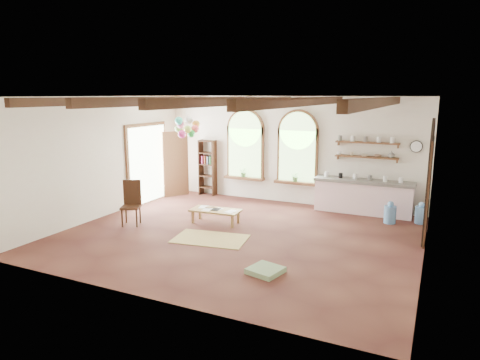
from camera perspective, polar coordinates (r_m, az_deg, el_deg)
The scene contains 27 objects.
floor at distance 10.13m, azimuth -0.17°, elevation -7.35°, with size 8.00×8.00×0.00m, color brown.
ceiling_beams at distance 9.60m, azimuth -0.18°, elevation 10.47°, with size 6.20×6.80×0.18m, color #3E2113, non-canonical shape.
window_left at distance 13.39m, azimuth 0.69°, elevation 4.42°, with size 1.30×0.28×2.20m.
window_right at distance 12.79m, azimuth 7.66°, elevation 3.99°, with size 1.30×0.28×2.20m.
left_doorway at distance 13.38m, azimuth -12.26°, elevation 2.07°, with size 0.10×1.90×2.50m, color brown.
right_doorway at distance 10.40m, azimuth 23.73°, elevation -1.55°, with size 0.10×1.30×2.40m, color black.
kitchen_counter at distance 12.32m, azimuth 16.09°, elevation -2.10°, with size 2.68×0.62×0.94m.
wall_shelf_lower at distance 12.30m, azimuth 16.50°, elevation 2.95°, with size 1.70×0.24×0.04m, color brown.
wall_shelf_upper at distance 12.26m, azimuth 16.60°, elevation 4.80°, with size 1.70×0.24×0.04m, color brown.
wall_clock at distance 12.21m, azimuth 22.45°, elevation 4.15°, with size 0.32×0.32×0.04m, color black.
bookshelf at distance 13.99m, azimuth -4.35°, elevation 1.66°, with size 0.53×0.32×1.80m.
coffee_table at distance 10.96m, azimuth -3.28°, elevation -4.17°, with size 1.31×0.67×0.36m.
side_chair at distance 11.17m, azimuth -14.29°, elevation -4.18°, with size 0.59×0.59×1.13m.
floor_mat at distance 9.88m, azimuth -3.98°, elevation -7.82°, with size 1.65×1.02×0.02m, color tan.
floor_cushion at distance 8.10m, azimuth 3.41°, elevation -11.94°, with size 0.57×0.57×0.10m, color gray.
water_jug_a at distance 11.63m, azimuth 19.37°, elevation -4.25°, with size 0.30×0.30×0.58m.
water_jug_b at distance 11.88m, azimuth 22.98°, elevation -4.22°, with size 0.29×0.29×0.56m.
balloon_cluster at distance 12.23m, azimuth -7.17°, elevation 6.94°, with size 0.74×0.81×1.14m.
table_book at distance 11.20m, azimuth -4.36°, elevation -3.56°, with size 0.15×0.22×0.02m, color olive.
tablet at distance 10.94m, azimuth -3.24°, elevation -3.92°, with size 0.19×0.27×0.01m, color black.
potted_plant_left at distance 13.41m, azimuth 0.50°, elevation 1.05°, with size 0.27×0.23×0.30m, color #598C4C.
potted_plant_right at distance 12.81m, azimuth 7.42°, elevation 0.46°, with size 0.27×0.23×0.30m, color #598C4C.
shelf_cup_a at distance 12.43m, azimuth 13.10°, elevation 3.52°, with size 0.12×0.10×0.10m, color white.
shelf_cup_b at distance 12.36m, azimuth 14.68°, elevation 3.40°, with size 0.10×0.10×0.09m, color beige.
shelf_bowl_a at distance 12.31m, azimuth 16.28°, elevation 3.18°, with size 0.22×0.22×0.05m, color beige.
shelf_bowl_b at distance 12.26m, azimuth 17.90°, elevation 3.08°, with size 0.20×0.20×0.06m, color #8C664C.
shelf_vase at distance 12.21m, azimuth 19.54°, elevation 3.25°, with size 0.18×0.18×0.19m, color slate.
Camera 1 is at (4.11, -8.67, 3.25)m, focal length 32.00 mm.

